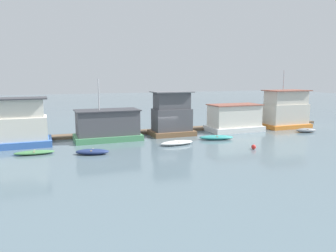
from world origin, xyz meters
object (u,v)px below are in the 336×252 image
(dinghy_teal, at_px, (216,137))
(dinghy_grey, at_px, (306,130))
(houseboat_blue, at_px, (15,125))
(houseboat_green, at_px, (108,125))
(houseboat_brown, at_px, (172,116))
(houseboat_white, at_px, (234,118))
(dinghy_green, at_px, (34,152))
(dinghy_navy, at_px, (92,152))
(houseboat_orange, at_px, (286,110))
(buoy_red, at_px, (254,147))
(dinghy_white, at_px, (177,143))

(dinghy_teal, xyz_separation_m, dinghy_grey, (13.36, 0.13, 0.02))
(houseboat_blue, height_order, houseboat_green, houseboat_blue)
(houseboat_brown, relative_size, dinghy_teal, 1.29)
(houseboat_green, relative_size, houseboat_brown, 1.39)
(houseboat_brown, xyz_separation_m, houseboat_white, (8.97, -0.00, -0.74))
(dinghy_green, bearing_deg, dinghy_navy, -20.42)
(dinghy_green, bearing_deg, houseboat_blue, 111.93)
(houseboat_white, height_order, houseboat_orange, houseboat_orange)
(dinghy_green, bearing_deg, dinghy_grey, 0.81)
(dinghy_green, bearing_deg, houseboat_green, 30.34)
(dinghy_green, relative_size, buoy_red, 7.84)
(houseboat_orange, bearing_deg, dinghy_grey, -93.08)
(houseboat_green, relative_size, buoy_red, 16.04)
(dinghy_grey, bearing_deg, houseboat_orange, 86.92)
(houseboat_blue, relative_size, buoy_red, 17.97)
(dinghy_teal, bearing_deg, dinghy_navy, -171.26)
(dinghy_green, height_order, buoy_red, buoy_red)
(houseboat_brown, relative_size, dinghy_white, 1.43)
(dinghy_white, xyz_separation_m, dinghy_teal, (5.38, 1.11, 0.02))
(houseboat_white, relative_size, dinghy_white, 1.92)
(houseboat_white, height_order, dinghy_white, houseboat_white)
(houseboat_green, xyz_separation_m, buoy_red, (12.80, -9.99, -1.45))
(dinghy_navy, height_order, dinghy_white, dinghy_navy)
(dinghy_teal, relative_size, dinghy_grey, 1.49)
(dinghy_white, distance_m, buoy_red, 7.93)
(houseboat_blue, distance_m, houseboat_white, 26.59)
(houseboat_green, xyz_separation_m, dinghy_teal, (11.76, -4.21, -1.43))
(houseboat_brown, xyz_separation_m, dinghy_white, (-1.62, -5.63, -2.21))
(houseboat_white, distance_m, houseboat_orange, 8.41)
(houseboat_orange, height_order, buoy_red, houseboat_orange)
(houseboat_blue, relative_size, dinghy_green, 2.29)
(houseboat_white, distance_m, dinghy_white, 12.09)
(houseboat_orange, bearing_deg, dinghy_green, -171.71)
(dinghy_green, bearing_deg, houseboat_orange, 8.29)
(dinghy_white, distance_m, dinghy_teal, 5.49)
(dinghy_white, bearing_deg, houseboat_white, 27.97)
(houseboat_orange, xyz_separation_m, dinghy_green, (-33.11, -4.82, -2.29))
(houseboat_blue, bearing_deg, houseboat_green, -0.32)
(houseboat_orange, bearing_deg, houseboat_white, 179.88)
(dinghy_navy, bearing_deg, buoy_red, -12.96)
(houseboat_green, bearing_deg, dinghy_white, -39.80)
(houseboat_green, distance_m, dinghy_teal, 12.58)
(houseboat_orange, distance_m, dinghy_grey, 4.89)
(dinghy_teal, xyz_separation_m, buoy_red, (1.03, -5.78, -0.01))
(dinghy_navy, distance_m, dinghy_white, 9.12)
(houseboat_green, height_order, houseboat_brown, houseboat_green)
(houseboat_green, relative_size, dinghy_green, 2.05)
(houseboat_green, height_order, dinghy_white, houseboat_green)
(houseboat_blue, height_order, dinghy_teal, houseboat_blue)
(houseboat_white, bearing_deg, buoy_red, -112.13)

